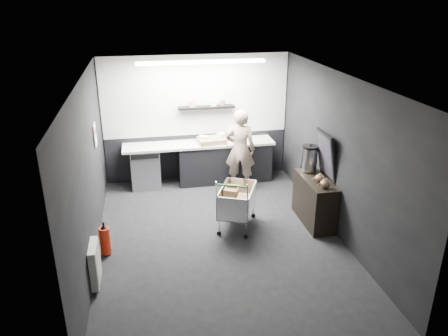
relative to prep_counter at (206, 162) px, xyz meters
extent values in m
plane|color=black|center=(-0.14, -2.42, -0.46)|extent=(5.50, 5.50, 0.00)
plane|color=silver|center=(-0.14, -2.42, 2.24)|extent=(5.50, 5.50, 0.00)
plane|color=black|center=(-0.14, 0.33, 0.89)|extent=(5.50, 0.00, 5.50)
plane|color=black|center=(-0.14, -5.17, 0.89)|extent=(5.50, 0.00, 5.50)
plane|color=black|center=(-2.14, -2.42, 0.89)|extent=(0.00, 5.50, 5.50)
plane|color=black|center=(1.86, -2.42, 0.89)|extent=(0.00, 5.50, 5.50)
cube|color=silver|center=(-0.14, 0.31, 1.39)|extent=(3.95, 0.02, 1.70)
cube|color=black|center=(-0.14, 0.31, 0.04)|extent=(3.95, 0.02, 1.00)
cube|color=black|center=(0.06, 0.20, 1.16)|extent=(1.20, 0.22, 0.04)
cylinder|color=silver|center=(1.26, 0.30, 1.69)|extent=(0.20, 0.03, 0.20)
cube|color=white|center=(-2.12, -1.12, 1.09)|extent=(0.02, 0.30, 0.40)
cube|color=red|center=(-2.11, -1.12, 1.16)|extent=(0.02, 0.22, 0.10)
cube|color=silver|center=(-2.08, -3.32, -0.11)|extent=(0.10, 0.50, 0.60)
cube|color=white|center=(-0.14, -0.57, 2.21)|extent=(2.40, 0.20, 0.04)
cube|color=black|center=(0.41, 0.00, -0.03)|extent=(2.00, 0.56, 0.85)
cube|color=silver|center=(-0.14, 0.00, 0.42)|extent=(3.20, 0.60, 0.05)
cube|color=#9EA0A5|center=(-1.29, 0.00, -0.03)|extent=(0.60, 0.58, 0.85)
cube|color=black|center=(-1.29, -0.30, 0.32)|extent=(0.56, 0.02, 0.10)
imported|color=#C2B19A|center=(0.66, -0.45, 0.40)|extent=(0.72, 0.58, 1.71)
cube|color=silver|center=(0.24, -2.06, -0.15)|extent=(0.84, 0.99, 0.02)
cube|color=silver|center=(-0.02, -2.06, 0.06)|extent=(0.36, 0.78, 0.45)
cube|color=silver|center=(0.51, -2.06, 0.06)|extent=(0.36, 0.78, 0.45)
cube|color=silver|center=(0.24, -2.47, 0.06)|extent=(0.51, 0.24, 0.45)
cube|color=silver|center=(0.24, -1.65, 0.06)|extent=(0.51, 0.24, 0.45)
cylinder|color=silver|center=(0.01, -2.44, -0.29)|extent=(0.02, 0.02, 0.30)
cylinder|color=silver|center=(0.48, -2.44, -0.29)|extent=(0.02, 0.02, 0.30)
cylinder|color=silver|center=(0.01, -1.68, -0.29)|extent=(0.02, 0.02, 0.30)
cylinder|color=silver|center=(0.48, -1.68, -0.29)|extent=(0.02, 0.02, 0.30)
cylinder|color=#238338|center=(0.24, -2.53, 0.54)|extent=(0.51, 0.25, 0.03)
cube|color=brown|center=(0.12, -1.96, 0.05)|extent=(0.34, 0.37, 0.38)
cube|color=brown|center=(0.38, -2.18, 0.03)|extent=(0.31, 0.34, 0.34)
cylinder|color=black|center=(0.01, -2.44, -0.42)|extent=(0.08, 0.06, 0.08)
cylinder|color=black|center=(0.01, -1.68, -0.42)|extent=(0.08, 0.06, 0.08)
cylinder|color=black|center=(0.48, -2.44, -0.42)|extent=(0.08, 0.06, 0.08)
cylinder|color=black|center=(0.48, -1.68, -0.42)|extent=(0.08, 0.06, 0.08)
cube|color=black|center=(1.63, -2.15, -0.04)|extent=(0.42, 1.12, 0.84)
cylinder|color=silver|center=(1.63, -1.78, 0.62)|extent=(0.28, 0.28, 0.43)
cylinder|color=black|center=(1.63, -1.78, 0.85)|extent=(0.28, 0.28, 0.04)
sphere|color=black|center=(1.63, -1.78, 0.89)|extent=(0.05, 0.05, 0.05)
ellipsoid|color=brown|center=(1.63, -2.29, 0.46)|extent=(0.17, 0.17, 0.13)
ellipsoid|color=brown|center=(1.63, -2.53, 0.46)|extent=(0.17, 0.17, 0.13)
cube|color=black|center=(1.80, -2.11, 0.80)|extent=(0.20, 0.65, 0.84)
cube|color=black|center=(1.78, -2.11, 0.80)|extent=(0.14, 0.56, 0.72)
cylinder|color=red|center=(-1.99, -2.55, -0.21)|extent=(0.17, 0.17, 0.45)
cone|color=black|center=(-1.99, -2.55, 0.05)|extent=(0.11, 0.11, 0.07)
cylinder|color=black|center=(-1.99, -2.55, 0.09)|extent=(0.03, 0.03, 0.07)
cube|color=#93744E|center=(0.13, -0.05, 0.50)|extent=(0.60, 0.47, 0.11)
cylinder|color=silver|center=(0.34, 0.00, 0.54)|extent=(0.19, 0.19, 0.19)
cube|color=silver|center=(-0.05, -0.05, 0.53)|extent=(0.24, 0.21, 0.17)
camera|label=1|loc=(-1.27, -8.72, 3.42)|focal=35.00mm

